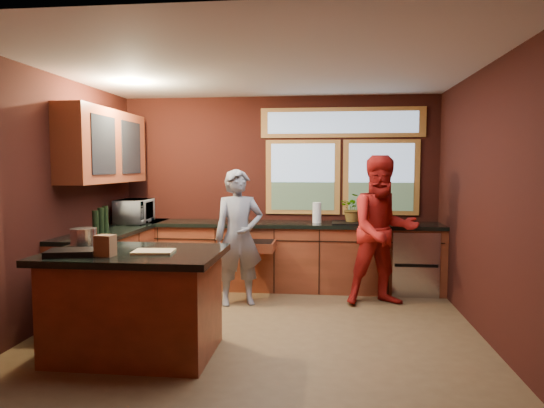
% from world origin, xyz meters
% --- Properties ---
extents(floor, '(4.50, 4.50, 0.00)m').
position_xyz_m(floor, '(0.00, 0.00, 0.00)').
color(floor, brown).
rests_on(floor, ground).
extents(room_shell, '(4.52, 4.02, 2.71)m').
position_xyz_m(room_shell, '(-0.60, 0.32, 1.80)').
color(room_shell, black).
rests_on(room_shell, ground).
extents(back_counter, '(4.50, 0.64, 0.93)m').
position_xyz_m(back_counter, '(0.20, 1.70, 0.46)').
color(back_counter, '#582715').
rests_on(back_counter, floor).
extents(left_counter, '(0.64, 2.30, 0.93)m').
position_xyz_m(left_counter, '(-1.95, 0.85, 0.47)').
color(left_counter, '#582715').
rests_on(left_counter, floor).
extents(island, '(1.55, 1.05, 0.95)m').
position_xyz_m(island, '(-1.03, -0.82, 0.48)').
color(island, '#582715').
rests_on(island, floor).
extents(person_grey, '(0.71, 0.58, 1.67)m').
position_xyz_m(person_grey, '(-0.38, 0.87, 0.83)').
color(person_grey, slate).
rests_on(person_grey, floor).
extents(person_red, '(1.04, 0.89, 1.84)m').
position_xyz_m(person_red, '(1.38, 1.05, 0.92)').
color(person_red, '#A61713').
rests_on(person_red, floor).
extents(microwave, '(0.43, 0.61, 0.33)m').
position_xyz_m(microwave, '(-1.92, 1.39, 1.09)').
color(microwave, '#999999').
rests_on(microwave, left_counter).
extents(potted_plant, '(0.37, 0.32, 0.41)m').
position_xyz_m(potted_plant, '(1.06, 1.75, 1.13)').
color(potted_plant, '#999999').
rests_on(potted_plant, back_counter).
extents(paper_towel, '(0.12, 0.12, 0.28)m').
position_xyz_m(paper_towel, '(0.56, 1.70, 1.07)').
color(paper_towel, silver).
rests_on(paper_towel, back_counter).
extents(cutting_board, '(0.37, 0.28, 0.02)m').
position_xyz_m(cutting_board, '(-0.83, -0.87, 0.95)').
color(cutting_board, tan).
rests_on(cutting_board, island).
extents(stock_pot, '(0.24, 0.24, 0.18)m').
position_xyz_m(stock_pot, '(-1.58, -0.67, 1.03)').
color(stock_pot, '#BABABF').
rests_on(stock_pot, island).
extents(paper_bag, '(0.16, 0.14, 0.18)m').
position_xyz_m(paper_bag, '(-1.18, -1.07, 1.03)').
color(paper_bag, brown).
rests_on(paper_bag, island).
extents(black_tray, '(0.45, 0.36, 0.05)m').
position_xyz_m(black_tray, '(-1.48, -1.07, 0.97)').
color(black_tray, black).
rests_on(black_tray, island).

